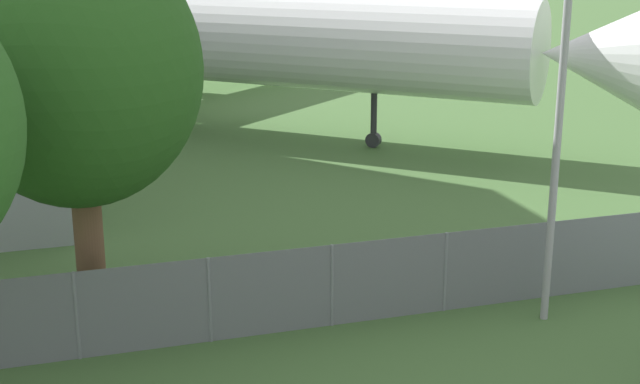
% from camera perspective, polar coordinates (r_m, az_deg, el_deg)
% --- Properties ---
extents(perimeter_fence, '(56.07, 0.07, 1.78)m').
position_cam_1_polar(perimeter_fence, '(19.29, 8.01, -5.10)').
color(perimeter_fence, slate).
rests_on(perimeter_fence, ground).
extents(airplane, '(34.29, 31.00, 11.12)m').
position_cam_1_polar(airplane, '(39.05, -13.01, 9.99)').
color(airplane, white).
rests_on(airplane, ground).
extents(tree_near_hangar, '(4.88, 4.88, 8.03)m').
position_cam_1_polar(tree_near_hangar, '(17.83, -15.35, 7.46)').
color(tree_near_hangar, brown).
rests_on(tree_near_hangar, ground).
extents(light_mast, '(0.44, 0.44, 8.11)m').
position_cam_1_polar(light_mast, '(18.25, 15.19, 6.44)').
color(light_mast, '#99999E').
rests_on(light_mast, ground).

